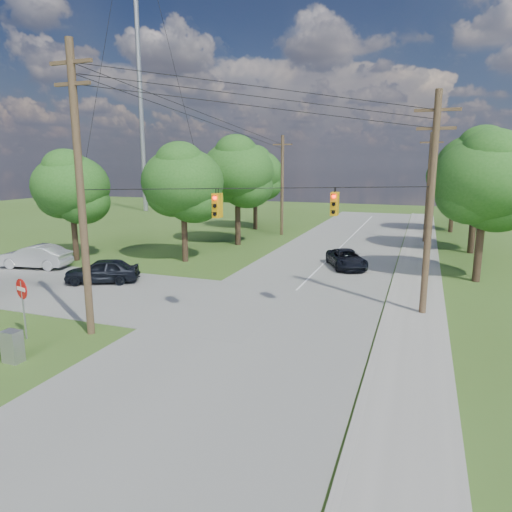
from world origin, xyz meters
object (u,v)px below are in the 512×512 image
at_px(car_main_north, 346,259).
at_px(pole_north_e, 428,187).
at_px(car_cross_dark, 102,271).
at_px(pole_north_w, 282,185).
at_px(control_cabinet, 12,346).
at_px(pole_ne, 431,203).
at_px(car_cross_silver, 35,256).
at_px(pole_sw, 80,189).
at_px(do_not_enter_sign, 22,296).

bearing_deg(car_main_north, pole_north_e, 44.17).
bearing_deg(pole_north_e, car_cross_dark, -129.65).
distance_m(pole_north_w, car_main_north, 16.37).
distance_m(pole_north_e, car_main_north, 14.74).
bearing_deg(pole_north_w, car_cross_dark, -101.78).
relative_size(car_cross_dark, control_cabinet, 3.63).
height_order(pole_ne, pole_north_e, pole_ne).
relative_size(pole_north_e, control_cabinet, 8.23).
bearing_deg(pole_north_e, car_cross_silver, -141.13).
relative_size(pole_north_w, control_cabinet, 8.23).
relative_size(pole_north_w, car_cross_silver, 2.01).
xyz_separation_m(pole_north_w, car_main_north, (8.77, -13.08, -4.47)).
relative_size(pole_ne, car_cross_dark, 2.38).
bearing_deg(pole_north_w, pole_sw, -89.23).
xyz_separation_m(car_main_north, do_not_enter_sign, (-10.50, -17.98, 1.22)).
distance_m(car_main_north, do_not_enter_sign, 20.86).
distance_m(pole_ne, pole_north_e, 22.00).
bearing_deg(pole_north_w, pole_north_e, 0.00).
relative_size(pole_sw, pole_north_e, 1.20).
relative_size(pole_north_e, do_not_enter_sign, 3.83).
height_order(pole_north_w, car_cross_dark, pole_north_w).
bearing_deg(do_not_enter_sign, pole_north_e, 80.12).
bearing_deg(car_main_north, pole_north_w, 99.44).
height_order(pole_sw, pole_north_e, pole_sw).
bearing_deg(car_cross_silver, car_cross_dark, 66.32).
height_order(pole_sw, car_cross_silver, pole_sw).
relative_size(car_cross_dark, car_main_north, 0.97).
bearing_deg(pole_ne, control_cabinet, -142.39).
xyz_separation_m(car_cross_silver, control_cabinet, (11.45, -12.27, -0.24)).
height_order(pole_north_e, pole_north_w, same).
bearing_deg(control_cabinet, car_cross_silver, 133.87).
distance_m(car_cross_silver, do_not_enter_sign, 14.47).
height_order(pole_ne, car_cross_dark, pole_ne).
distance_m(pole_sw, car_main_north, 19.34).
relative_size(pole_sw, pole_ne, 1.14).
height_order(pole_north_w, control_cabinet, pole_north_w).
relative_size(pole_ne, pole_north_w, 1.05).
bearing_deg(pole_north_e, do_not_enter_sign, -116.72).
bearing_deg(car_cross_dark, car_main_north, 99.89).
height_order(car_main_north, control_cabinet, car_main_north).
height_order(pole_ne, car_main_north, pole_ne).
xyz_separation_m(pole_sw, pole_north_e, (13.50, 29.60, -1.10)).
bearing_deg(car_cross_silver, pole_ne, 76.96).
bearing_deg(car_main_north, pole_sw, -141.27).
distance_m(pole_sw, car_cross_dark, 10.35).
xyz_separation_m(pole_north_w, control_cabinet, (-0.33, -32.97, -4.52)).
distance_m(pole_north_e, car_cross_dark, 29.43).
bearing_deg(control_cabinet, pole_ne, 38.46).
height_order(pole_sw, do_not_enter_sign, pole_sw).
distance_m(car_cross_silver, control_cabinet, 16.78).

